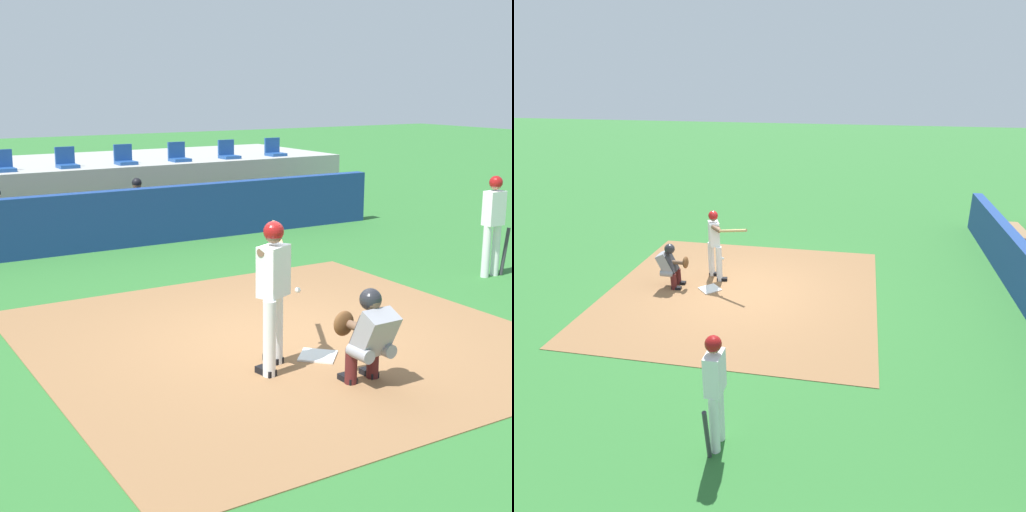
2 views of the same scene
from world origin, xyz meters
The scene contains 16 objects.
ground_plane centered at (0.00, 0.00, 0.00)m, with size 80.00×80.00×0.00m, color #2D6B2D.
dirt_infield centered at (0.00, 0.00, 0.01)m, with size 6.40×6.40×0.01m, color olive.
home_plate centered at (0.00, -0.80, 0.02)m, with size 0.44×0.44×0.02m, color white.
batter_at_plate centered at (-0.68, -0.84, 1.04)m, with size 0.90×1.24×1.80m.
catcher_crouched centered at (-0.01, -1.76, 0.61)m, with size 0.49×1.65×1.13m.
on_deck_batter centered at (4.95, 0.90, 1.02)m, with size 0.58×0.23×1.79m.
dugout_wall centered at (0.00, 6.50, 0.60)m, with size 13.00×0.30×1.20m, color navy.
dugout_bench centered at (0.00, 7.50, 0.23)m, with size 11.80×0.44×0.45m, color olive.
dugout_player_2 centered at (0.97, 7.34, 0.67)m, with size 0.49×0.70×1.30m.
stands_platform centered at (0.00, 10.90, 0.70)m, with size 15.00×4.40×1.40m, color #9E9E99.
stadium_seat_3 centered at (-1.44, 9.38, 1.53)m, with size 0.46×0.46×0.48m.
stadium_seat_4 centered at (0.00, 9.38, 1.53)m, with size 0.46×0.46×0.48m.
stadium_seat_5 centered at (1.44, 9.38, 1.53)m, with size 0.46×0.46×0.48m.
stadium_seat_6 centered at (2.89, 9.38, 1.53)m, with size 0.46×0.46×0.48m.
stadium_seat_7 centered at (4.33, 9.38, 1.53)m, with size 0.46×0.46×0.48m.
stadium_seat_8 centered at (5.78, 9.38, 1.53)m, with size 0.46×0.46×0.48m.
Camera 1 is at (-5.11, -7.85, 3.33)m, focal length 51.89 mm.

